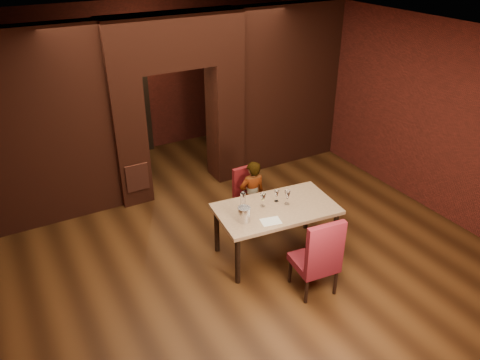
# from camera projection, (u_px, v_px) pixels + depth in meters

# --- Properties ---
(floor) EXTENTS (8.00, 8.00, 0.00)m
(floor) POSITION_uv_depth(u_px,v_px,m) (231.00, 237.00, 7.55)
(floor) COLOR #462711
(floor) RESTS_ON ground
(ceiling) EXTENTS (7.00, 8.00, 0.04)m
(ceiling) POSITION_uv_depth(u_px,v_px,m) (229.00, 34.00, 6.03)
(ceiling) COLOR silver
(ceiling) RESTS_ON ground
(wall_back) EXTENTS (7.00, 0.04, 3.20)m
(wall_back) POSITION_uv_depth(u_px,v_px,m) (141.00, 79.00, 9.86)
(wall_back) COLOR maroon
(wall_back) RESTS_ON ground
(wall_front) EXTENTS (7.00, 0.04, 3.20)m
(wall_front) POSITION_uv_depth(u_px,v_px,m) (468.00, 327.00, 3.72)
(wall_front) COLOR maroon
(wall_front) RESTS_ON ground
(wall_right) EXTENTS (0.04, 8.00, 3.20)m
(wall_right) POSITION_uv_depth(u_px,v_px,m) (404.00, 107.00, 8.30)
(wall_right) COLOR maroon
(wall_right) RESTS_ON ground
(pillar_left) EXTENTS (0.55, 0.55, 2.30)m
(pillar_left) POSITION_uv_depth(u_px,v_px,m) (128.00, 140.00, 8.13)
(pillar_left) COLOR maroon
(pillar_left) RESTS_ON ground
(pillar_right) EXTENTS (0.55, 0.55, 2.30)m
(pillar_right) POSITION_uv_depth(u_px,v_px,m) (225.00, 121.00, 8.95)
(pillar_right) COLOR maroon
(pillar_right) RESTS_ON ground
(lintel) EXTENTS (2.45, 0.55, 0.90)m
(lintel) POSITION_uv_depth(u_px,v_px,m) (173.00, 41.00, 7.78)
(lintel) COLOR maroon
(lintel) RESTS_ON ground
(wing_wall_left) EXTENTS (2.28, 0.35, 3.20)m
(wing_wall_left) POSITION_uv_depth(u_px,v_px,m) (37.00, 132.00, 7.31)
(wing_wall_left) COLOR maroon
(wing_wall_left) RESTS_ON ground
(wing_wall_right) EXTENTS (2.28, 0.35, 3.20)m
(wing_wall_right) POSITION_uv_depth(u_px,v_px,m) (287.00, 87.00, 9.34)
(wing_wall_right) COLOR maroon
(wing_wall_right) RESTS_ON ground
(vent_panel) EXTENTS (0.40, 0.03, 0.50)m
(vent_panel) POSITION_uv_depth(u_px,v_px,m) (137.00, 178.00, 8.19)
(vent_panel) COLOR brown
(vent_panel) RESTS_ON ground
(rear_door) EXTENTS (0.90, 0.08, 2.10)m
(rear_door) POSITION_uv_depth(u_px,v_px,m) (126.00, 108.00, 9.90)
(rear_door) COLOR black
(rear_door) RESTS_ON ground
(rear_door_frame) EXTENTS (1.02, 0.04, 2.22)m
(rear_door_frame) POSITION_uv_depth(u_px,v_px,m) (127.00, 108.00, 9.87)
(rear_door_frame) COLOR black
(rear_door_frame) RESTS_ON ground
(dining_table) EXTENTS (1.84, 1.16, 0.82)m
(dining_table) POSITION_uv_depth(u_px,v_px,m) (275.00, 231.00, 7.00)
(dining_table) COLOR tan
(dining_table) RESTS_ON ground
(chair_far) EXTENTS (0.48, 0.48, 1.02)m
(chair_far) POSITION_uv_depth(u_px,v_px,m) (252.00, 199.00, 7.62)
(chair_far) COLOR maroon
(chair_far) RESTS_ON ground
(chair_near) EXTENTS (0.59, 0.59, 1.18)m
(chair_near) POSITION_uv_depth(u_px,v_px,m) (315.00, 253.00, 6.22)
(chair_near) COLOR maroon
(chair_near) RESTS_ON ground
(person_seated) EXTENTS (0.46, 0.32, 1.21)m
(person_seated) POSITION_uv_depth(u_px,v_px,m) (252.00, 196.00, 7.53)
(person_seated) COLOR white
(person_seated) RESTS_ON ground
(wine_glass_a) EXTENTS (0.09, 0.09, 0.22)m
(wine_glass_a) POSITION_uv_depth(u_px,v_px,m) (263.00, 200.00, 6.78)
(wine_glass_a) COLOR silver
(wine_glass_a) RESTS_ON dining_table
(wine_glass_b) EXTENTS (0.08, 0.08, 0.19)m
(wine_glass_b) POSITION_uv_depth(u_px,v_px,m) (277.00, 196.00, 6.92)
(wine_glass_b) COLOR white
(wine_glass_b) RESTS_ON dining_table
(wine_glass_c) EXTENTS (0.09, 0.09, 0.22)m
(wine_glass_c) POSITION_uv_depth(u_px,v_px,m) (287.00, 198.00, 6.84)
(wine_glass_c) COLOR white
(wine_glass_c) RESTS_ON dining_table
(tasting_sheet) EXTENTS (0.31, 0.26, 0.00)m
(tasting_sheet) POSITION_uv_depth(u_px,v_px,m) (271.00, 221.00, 6.48)
(tasting_sheet) COLOR white
(tasting_sheet) RESTS_ON dining_table
(wine_bucket) EXTENTS (0.18, 0.18, 0.22)m
(wine_bucket) POSITION_uv_depth(u_px,v_px,m) (244.00, 214.00, 6.44)
(wine_bucket) COLOR silver
(wine_bucket) RESTS_ON dining_table
(water_bottle) EXTENTS (0.07, 0.07, 0.32)m
(water_bottle) POSITION_uv_depth(u_px,v_px,m) (243.00, 202.00, 6.64)
(water_bottle) COLOR white
(water_bottle) RESTS_ON dining_table
(potted_plant) EXTENTS (0.48, 0.49, 0.41)m
(potted_plant) POSITION_uv_depth(u_px,v_px,m) (290.00, 198.00, 8.25)
(potted_plant) COLOR #346C1F
(potted_plant) RESTS_ON ground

